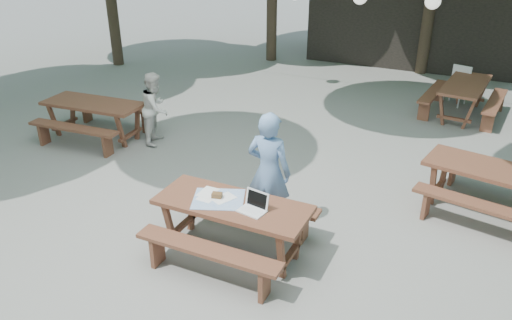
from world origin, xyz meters
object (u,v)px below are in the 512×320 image
Objects in this scene: main_picnic_table at (233,227)px; picnic_table_nw at (95,119)px; plastic_chair at (455,94)px; second_person at (156,108)px; woman at (269,172)px.

picnic_table_nw is (-4.30, 2.24, 0.00)m from main_picnic_table.
plastic_chair reaches higher than picnic_table_nw.
main_picnic_table is at bearing -146.47° from second_person.
picnic_table_nw is 8.22m from plastic_chair.
second_person reaches higher than plastic_chair.
main_picnic_table is 2.22× the size of plastic_chair.
plastic_chair is at bearing 35.70° from picnic_table_nw.
woman reaches higher than second_person.
main_picnic_table is 0.98× the size of picnic_table_nw.
woman is (4.46, -1.47, 0.48)m from picnic_table_nw.
woman reaches higher than plastic_chair.
picnic_table_nw is 2.28× the size of plastic_chair.
plastic_chair is at bearing 74.88° from main_picnic_table.
plastic_chair is at bearing -105.14° from woman.
second_person is at bearing 139.69° from main_picnic_table.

